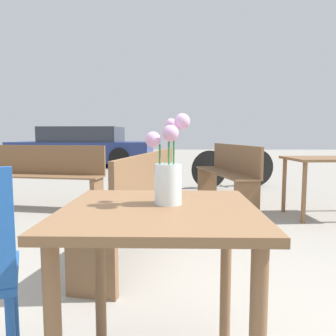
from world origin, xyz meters
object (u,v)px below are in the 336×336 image
object	(u,v)px
bench_far	(229,171)
table_back	(325,167)
bench_middle	(35,173)
bicycle	(234,168)
parked_car	(83,147)
table_front	(159,243)
flower_vase	(168,173)
bench_near	(141,197)

from	to	relation	value
bench_far	table_back	bearing A→B (deg)	-40.15
bench_middle	bench_far	bearing A→B (deg)	7.68
bicycle	parked_car	bearing A→B (deg)	133.80
table_back	table_front	bearing A→B (deg)	-124.09
table_front	table_back	world-z (taller)	table_front
bench_far	bicycle	bearing A→B (deg)	76.45
table_back	bicycle	size ratio (longest dim) A/B	0.57
parked_car	bench_middle	bearing A→B (deg)	-80.78
table_front	parked_car	world-z (taller)	parked_car
table_front	bench_middle	world-z (taller)	bench_middle
bench_middle	table_back	xyz separation A→B (m)	(3.73, -0.49, 0.13)
parked_car	bicycle	bearing A→B (deg)	-46.20
flower_vase	bench_far	size ratio (longest dim) A/B	0.19
bench_middle	parked_car	size ratio (longest dim) A/B	0.46
bench_far	parked_car	distance (m)	6.68
bench_near	bench_far	xyz separation A→B (m)	(1.09, 2.06, -0.00)
table_front	bench_far	size ratio (longest dim) A/B	0.42
bench_near	table_back	world-z (taller)	bench_near
table_front	bench_middle	size ratio (longest dim) A/B	0.37
bench_near	bench_far	world-z (taller)	same
table_front	parked_car	xyz separation A→B (m)	(-2.81, 9.21, -0.02)
table_front	flower_vase	bearing A→B (deg)	56.70
table_front	parked_car	bearing A→B (deg)	106.98
flower_vase	bicycle	xyz separation A→B (m)	(1.17, 4.97, -0.49)
bench_far	parked_car	xyz separation A→B (m)	(-3.68, 5.57, 0.12)
bench_near	parked_car	world-z (taller)	parked_car
bench_middle	parked_car	distance (m)	6.02
parked_car	bench_near	bearing A→B (deg)	-71.27
bicycle	bench_middle	bearing A→B (deg)	-150.15
bench_middle	parked_car	world-z (taller)	parked_car
table_front	bench_middle	xyz separation A→B (m)	(-1.85, 3.27, -0.13)
bench_middle	parked_car	bearing A→B (deg)	99.22
table_back	bench_near	bearing A→B (deg)	-150.19
bench_far	parked_car	world-z (taller)	parked_car
table_back	parked_car	world-z (taller)	parked_car
bench_far	flower_vase	bearing A→B (deg)	-103.18
bench_middle	bench_near	bearing A→B (deg)	-46.19
table_front	bench_far	distance (m)	3.74
bench_near	bench_far	bearing A→B (deg)	62.01
flower_vase	bench_middle	xyz separation A→B (m)	(-1.88, 3.22, -0.38)
table_front	bench_far	world-z (taller)	bench_far
flower_vase	bench_middle	world-z (taller)	flower_vase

